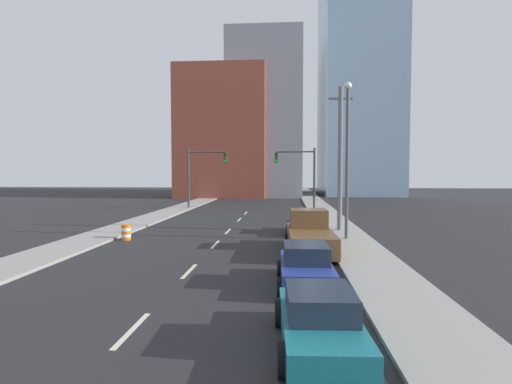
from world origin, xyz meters
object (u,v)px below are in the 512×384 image
at_px(street_lamp, 347,151).
at_px(utility_pole_right_mid, 340,158).
at_px(traffic_barrel, 126,232).
at_px(sedan_teal, 320,321).
at_px(traffic_signal_left, 199,170).
at_px(pickup_truck_brown, 310,235).
at_px(sedan_blue, 306,267).
at_px(sedan_navy, 302,223).
at_px(traffic_signal_right, 303,170).

bearing_deg(street_lamp, utility_pole_right_mid, 88.98).
distance_m(utility_pole_right_mid, traffic_barrel, 14.69).
distance_m(utility_pole_right_mid, sedan_teal, 19.09).
height_order(traffic_signal_left, street_lamp, street_lamp).
distance_m(street_lamp, pickup_truck_brown, 6.13).
bearing_deg(traffic_barrel, sedan_blue, -40.51).
bearing_deg(sedan_blue, traffic_signal_left, 108.19).
height_order(traffic_signal_left, sedan_navy, traffic_signal_left).
relative_size(street_lamp, sedan_teal, 2.17).
xyz_separation_m(traffic_signal_left, traffic_barrel, (0.02, -20.38, -3.84)).
bearing_deg(traffic_signal_left, traffic_barrel, -89.95).
height_order(street_lamp, pickup_truck_brown, street_lamp).
relative_size(sedan_blue, pickup_truck_brown, 0.70).
relative_size(street_lamp, sedan_blue, 2.20).
bearing_deg(street_lamp, traffic_signal_right, 95.10).
bearing_deg(utility_pole_right_mid, street_lamp, -91.02).
relative_size(traffic_signal_right, sedan_navy, 1.52).
distance_m(traffic_barrel, sedan_navy, 11.29).
xyz_separation_m(traffic_signal_right, street_lamp, (1.74, -19.54, 1.06)).
bearing_deg(utility_pole_right_mid, traffic_barrel, -161.69).
relative_size(traffic_signal_right, sedan_teal, 1.54).
relative_size(pickup_truck_brown, sedan_navy, 1.38).
height_order(sedan_blue, sedan_navy, sedan_blue).
distance_m(utility_pole_right_mid, pickup_truck_brown, 8.48).
xyz_separation_m(street_lamp, sedan_blue, (-2.88, -9.65, -4.69)).
bearing_deg(utility_pole_right_mid, sedan_blue, -102.57).
bearing_deg(pickup_truck_brown, traffic_signal_right, 86.90).
relative_size(utility_pole_right_mid, traffic_barrel, 10.37).
xyz_separation_m(street_lamp, sedan_teal, (-2.81, -14.80, -4.72)).
relative_size(traffic_signal_left, pickup_truck_brown, 1.10).
bearing_deg(pickup_truck_brown, sedan_teal, -93.66).
xyz_separation_m(utility_pole_right_mid, sedan_navy, (-2.56, -0.78, -4.39)).
relative_size(traffic_barrel, sedan_navy, 0.22).
xyz_separation_m(utility_pole_right_mid, sedan_teal, (-2.88, -18.35, -4.40)).
bearing_deg(traffic_signal_right, sedan_teal, -91.78).
relative_size(traffic_barrel, sedan_teal, 0.22).
bearing_deg(utility_pole_right_mid, sedan_navy, -163.07).
distance_m(traffic_signal_right, sedan_navy, 17.18).
height_order(traffic_signal_left, pickup_truck_brown, traffic_signal_left).
xyz_separation_m(sedan_teal, sedan_blue, (-0.07, 5.16, 0.04)).
relative_size(sedan_teal, pickup_truck_brown, 0.71).
xyz_separation_m(traffic_signal_right, traffic_barrel, (-11.45, -20.38, -3.84)).
xyz_separation_m(traffic_barrel, sedan_navy, (10.69, 3.61, 0.18)).
xyz_separation_m(traffic_signal_right, pickup_truck_brown, (-0.64, -22.94, -3.45)).
relative_size(utility_pole_right_mid, sedan_navy, 2.24).
bearing_deg(sedan_navy, utility_pole_right_mid, 18.34).
relative_size(sedan_teal, sedan_navy, 0.98).
distance_m(traffic_signal_right, traffic_barrel, 23.68).
height_order(traffic_signal_right, sedan_blue, traffic_signal_right).
xyz_separation_m(street_lamp, sedan_navy, (-2.50, 2.77, -4.71)).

